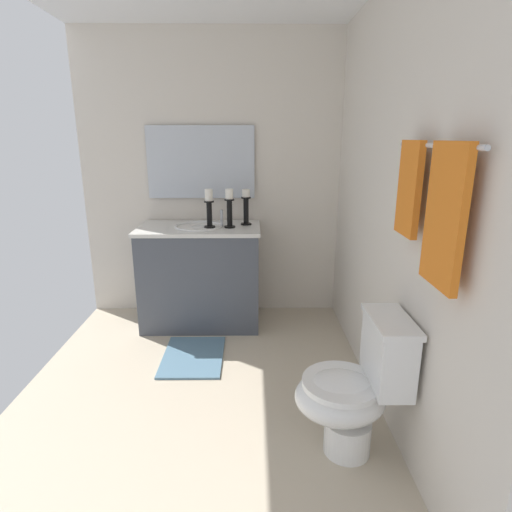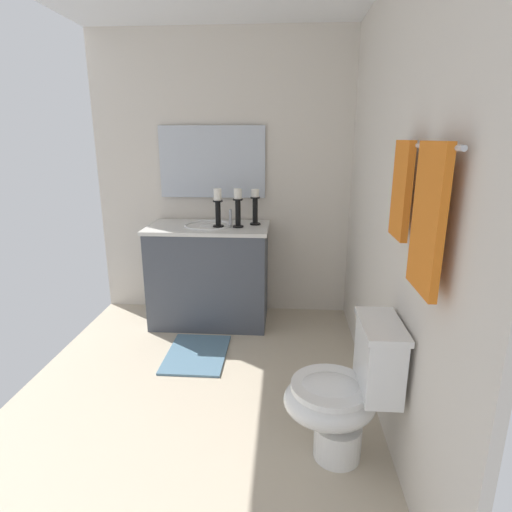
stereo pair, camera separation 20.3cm
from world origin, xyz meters
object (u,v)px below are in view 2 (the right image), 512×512
object	(u,v)px
vanity_cabinet	(210,274)
towel_bar	(424,146)
candle_holder_short	(238,207)
bath_mat	(197,354)
mirror	(212,162)
candle_holder_tall	(255,206)
toilet	(344,393)
sink_basin	(208,230)
towel_near_vanity	(402,190)
towel_center	(428,219)
candle_holder_mid	(218,207)

from	to	relation	value
vanity_cabinet	towel_bar	world-z (taller)	towel_bar
candle_holder_short	bath_mat	bearing A→B (deg)	-23.64
mirror	candle_holder_tall	xyz separation A→B (m)	(0.20, 0.39, -0.35)
mirror	toilet	world-z (taller)	mirror
sink_basin	bath_mat	xyz separation A→B (m)	(0.62, -0.00, -0.81)
candle_holder_short	towel_bar	xyz separation A→B (m)	(1.67, 0.91, 0.52)
sink_basin	towel_bar	xyz separation A→B (m)	(1.71, 1.17, 0.72)
vanity_cabinet	bath_mat	distance (m)	0.75
towel_near_vanity	towel_center	size ratio (longest dim) A/B	0.79
towel_center	towel_near_vanity	bearing A→B (deg)	180.00
vanity_cabinet	towel_center	world-z (taller)	towel_center
vanity_cabinet	sink_basin	distance (m)	0.39
candle_holder_tall	toilet	bearing A→B (deg)	18.47
candle_holder_tall	candle_holder_short	xyz separation A→B (m)	(0.11, -0.13, 0.01)
sink_basin	towel_near_vanity	distance (m)	1.98
sink_basin	bath_mat	distance (m)	1.03
towel_near_vanity	vanity_cabinet	bearing A→B (deg)	-142.81
vanity_cabinet	sink_basin	size ratio (longest dim) A/B	2.54
candle_holder_tall	candle_holder_short	bearing A→B (deg)	-49.33
vanity_cabinet	bath_mat	world-z (taller)	vanity_cabinet
vanity_cabinet	bath_mat	size ratio (longest dim) A/B	1.70
towel_bar	towel_center	bearing A→B (deg)	-5.42
bath_mat	candle_holder_tall	bearing A→B (deg)	150.93
candle_holder_tall	towel_center	world-z (taller)	towel_center
toilet	bath_mat	distance (m)	1.40
sink_basin	candle_holder_mid	size ratio (longest dim) A/B	1.28
bath_mat	candle_holder_short	bearing A→B (deg)	156.36
candle_holder_tall	candle_holder_short	size ratio (longest dim) A/B	0.95
vanity_cabinet	towel_near_vanity	distance (m)	2.12
towel_near_vanity	bath_mat	xyz separation A→B (m)	(-0.89, -1.15, -1.34)
sink_basin	toilet	xyz separation A→B (m)	(1.59, 0.95, -0.46)
vanity_cabinet	candle_holder_tall	world-z (taller)	candle_holder_tall
candle_holder_short	candle_holder_mid	world-z (taller)	candle_holder_short
sink_basin	toilet	distance (m)	1.91
candle_holder_tall	towel_center	xyz separation A→B (m)	(1.98, 0.76, 0.28)
sink_basin	vanity_cabinet	bearing A→B (deg)	-90.00
sink_basin	towel_center	distance (m)	2.27
candle_holder_mid	sink_basin	bearing A→B (deg)	-110.64
bath_mat	toilet	bearing A→B (deg)	44.41
candle_holder_short	toilet	size ratio (longest dim) A/B	0.42
candle_holder_tall	bath_mat	xyz separation A→B (m)	(0.70, -0.39, -1.01)
bath_mat	towel_bar	bearing A→B (deg)	47.20
candle_holder_tall	vanity_cabinet	bearing A→B (deg)	-78.78
vanity_cabinet	candle_holder_tall	bearing A→B (deg)	101.22
towel_bar	towel_center	distance (m)	0.31
mirror	candle_holder_short	xyz separation A→B (m)	(0.32, 0.26, -0.34)
candle_holder_short	candle_holder_mid	xyz separation A→B (m)	(-0.00, -0.17, 0.00)
mirror	towel_near_vanity	distance (m)	2.14
candle_holder_mid	toilet	xyz separation A→B (m)	(1.56, 0.86, -0.66)
toilet	towel_center	size ratio (longest dim) A/B	1.39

